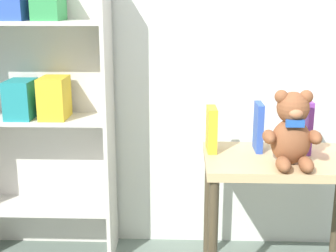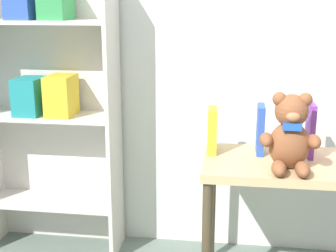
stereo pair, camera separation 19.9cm
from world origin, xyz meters
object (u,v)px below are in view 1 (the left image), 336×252
(book_standing_purple, at_px, (306,126))
(teddy_bear, at_px, (292,131))
(bookshelf_side, at_px, (41,99))
(book_standing_yellow, at_px, (212,129))
(display_table, at_px, (283,178))
(book_standing_blue, at_px, (258,127))

(book_standing_purple, bearing_deg, teddy_bear, -120.95)
(book_standing_purple, bearing_deg, bookshelf_side, 171.48)
(bookshelf_side, relative_size, book_standing_yellow, 7.13)
(display_table, bearing_deg, bookshelf_side, 167.52)
(bookshelf_side, height_order, display_table, bookshelf_side)
(teddy_bear, relative_size, book_standing_blue, 1.44)
(teddy_bear, relative_size, book_standing_purple, 1.32)
(bookshelf_side, relative_size, display_table, 2.05)
(book_standing_yellow, relative_size, book_standing_purple, 0.85)
(teddy_bear, xyz_separation_m, book_standing_purple, (0.10, 0.17, -0.02))
(bookshelf_side, relative_size, teddy_bear, 4.58)
(teddy_bear, xyz_separation_m, book_standing_yellow, (-0.30, 0.17, -0.04))
(bookshelf_side, xyz_separation_m, teddy_bear, (1.09, -0.34, -0.05))
(book_standing_yellow, bearing_deg, bookshelf_side, 165.43)
(teddy_bear, distance_m, book_standing_yellow, 0.35)
(bookshelf_side, distance_m, book_standing_blue, 1.00)
(book_standing_purple, bearing_deg, display_table, -142.75)
(teddy_bear, bearing_deg, bookshelf_side, 162.91)
(display_table, distance_m, book_standing_yellow, 0.37)
(bookshelf_side, bearing_deg, book_standing_blue, -8.76)
(bookshelf_side, height_order, book_standing_blue, bookshelf_side)
(display_table, bearing_deg, book_standing_yellow, 166.15)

